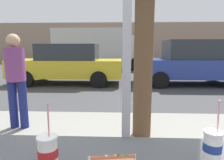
{
  "coord_description": "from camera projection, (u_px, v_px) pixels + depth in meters",
  "views": [
    {
      "loc": [
        -0.04,
        -1.07,
        1.5
      ],
      "look_at": [
        -0.16,
        1.85,
        1.02
      ],
      "focal_mm": 31.05,
      "sensor_mm": 36.0,
      "label": 1
    }
  ],
  "objects": [
    {
      "name": "building_facade_far",
      "position": [
        120.0,
        43.0,
        20.35
      ],
      "size": [
        28.0,
        1.2,
        4.08
      ],
      "primitive_type": "cube",
      "color": "gray",
      "rests_on": "ground"
    },
    {
      "name": "sidewalk_strip",
      "position": [
        122.0,
        147.0,
        2.87
      ],
      "size": [
        16.0,
        2.8,
        0.11
      ],
      "primitive_type": "cube",
      "color": "gray",
      "rests_on": "ground"
    },
    {
      "name": "soda_cup_right",
      "position": [
        48.0,
        152.0,
        0.86
      ],
      "size": [
        0.09,
        0.09,
        0.31
      ],
      "color": "white",
      "rests_on": "window_counter"
    },
    {
      "name": "pedestrian",
      "position": [
        16.0,
        75.0,
        3.3
      ],
      "size": [
        0.32,
        0.32,
        1.63
      ],
      "color": "navy",
      "rests_on": "sidewalk_strip"
    },
    {
      "name": "box_truck",
      "position": [
        100.0,
        47.0,
        13.95
      ],
      "size": [
        6.7,
        2.44,
        2.85
      ],
      "color": "beige",
      "rests_on": "ground"
    },
    {
      "name": "parked_car_yellow",
      "position": [
        68.0,
        64.0,
        8.23
      ],
      "size": [
        4.6,
        1.99,
        1.67
      ],
      "color": "gold",
      "rests_on": "ground"
    },
    {
      "name": "parked_car_blue",
      "position": [
        192.0,
        63.0,
        8.01
      ],
      "size": [
        4.57,
        2.05,
        1.83
      ],
      "color": "#283D93",
      "rests_on": "ground"
    },
    {
      "name": "soda_cup_left",
      "position": [
        212.0,
        146.0,
        0.91
      ],
      "size": [
        0.09,
        0.09,
        0.31
      ],
      "color": "white",
      "rests_on": "window_counter"
    },
    {
      "name": "ground_plane",
      "position": [
        121.0,
        80.0,
        9.19
      ],
      "size": [
        60.0,
        60.0,
        0.0
      ],
      "primitive_type": "plane",
      "color": "#424244"
    }
  ]
}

